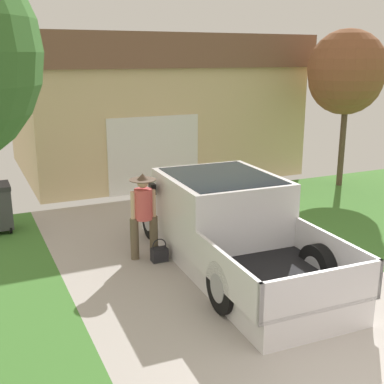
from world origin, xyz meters
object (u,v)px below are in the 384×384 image
person_with_hat (144,211)px  handbag (159,254)px  neighbor_tree (347,74)px  house_with_garage (146,102)px  pickup_truck (223,222)px

person_with_hat → handbag: size_ratio=3.70×
handbag → neighbor_tree: bearing=24.1°
person_with_hat → neighbor_tree: bearing=26.1°
handbag → house_with_garage: bearing=71.8°
person_with_hat → house_with_garage: (2.81, 7.69, 1.26)m
person_with_hat → neighbor_tree: size_ratio=0.37×
pickup_truck → handbag: bearing=162.7°
person_with_hat → house_with_garage: size_ratio=0.19×
handbag → house_with_garage: (2.62, 7.97, 2.03)m
person_with_hat → handbag: person_with_hat is taller
pickup_truck → handbag: pickup_truck is taller
person_with_hat → house_with_garage: 8.28m
handbag → house_with_garage: 8.63m
person_with_hat → handbag: bearing=-51.1°
handbag → neighbor_tree: (6.84, 3.06, 3.05)m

